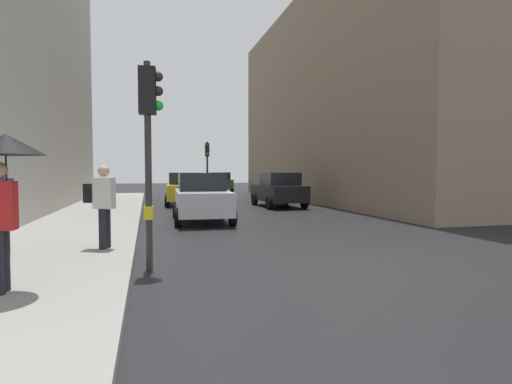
% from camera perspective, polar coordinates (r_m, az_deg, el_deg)
% --- Properties ---
extents(ground_plane, '(120.00, 120.00, 0.00)m').
position_cam_1_polar(ground_plane, '(8.67, 15.48, -9.23)').
color(ground_plane, black).
extents(sidewalk_kerb, '(3.39, 40.00, 0.16)m').
position_cam_1_polar(sidewalk_kerb, '(13.57, -23.15, -4.67)').
color(sidewalk_kerb, gray).
rests_on(sidewalk_kerb, ground).
extents(building_facade_right, '(12.00, 25.16, 12.47)m').
position_cam_1_polar(building_facade_right, '(28.36, 17.44, 11.68)').
color(building_facade_right, gray).
rests_on(building_facade_right, ground).
extents(traffic_light_far_median, '(0.25, 0.43, 3.74)m').
position_cam_1_polar(traffic_light_far_median, '(26.61, -6.78, 4.46)').
color(traffic_light_far_median, '#2D2D2D').
rests_on(traffic_light_far_median, ground).
extents(traffic_light_near_left, '(0.44, 0.27, 3.77)m').
position_cam_1_polar(traffic_light_near_left, '(7.73, -14.62, 8.70)').
color(traffic_light_near_left, '#2D2D2D').
rests_on(traffic_light_near_left, ground).
extents(car_silver_hatchback, '(2.15, 4.27, 1.76)m').
position_cam_1_polar(car_silver_hatchback, '(14.99, -7.54, -0.73)').
color(car_silver_hatchback, '#BCBCC1').
rests_on(car_silver_hatchback, ground).
extents(car_dark_suv, '(2.06, 4.22, 1.76)m').
position_cam_1_polar(car_dark_suv, '(21.09, 3.15, 0.30)').
color(car_dark_suv, black).
rests_on(car_dark_suv, ground).
extents(car_yellow_taxi, '(2.25, 4.32, 1.76)m').
position_cam_1_polar(car_yellow_taxi, '(22.82, -9.92, 0.46)').
color(car_yellow_taxi, yellow).
rests_on(car_yellow_taxi, ground).
extents(car_green_estate, '(2.09, 4.24, 1.76)m').
position_cam_1_polar(car_green_estate, '(37.47, -5.14, 1.38)').
color(car_green_estate, '#2D6038').
rests_on(car_green_estate, ground).
extents(pedestrian_with_umbrella, '(1.00, 1.00, 2.14)m').
position_cam_1_polar(pedestrian_with_umbrella, '(6.44, -31.64, 2.83)').
color(pedestrian_with_umbrella, black).
rests_on(pedestrian_with_umbrella, sidewalk_kerb).
extents(pedestrian_with_black_backpack, '(0.66, 0.45, 1.77)m').
position_cam_1_polar(pedestrian_with_black_backpack, '(9.33, -20.57, -1.24)').
color(pedestrian_with_black_backpack, black).
rests_on(pedestrian_with_black_backpack, sidewalk_kerb).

